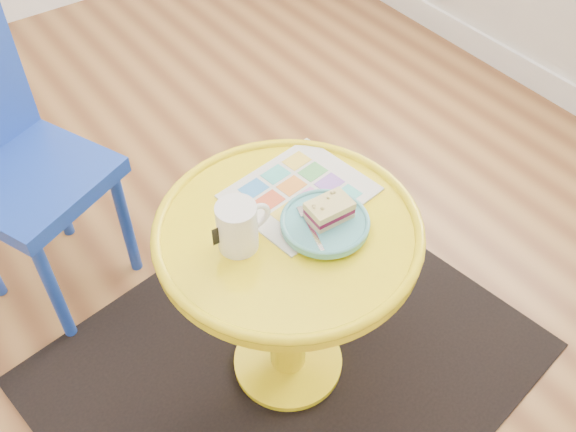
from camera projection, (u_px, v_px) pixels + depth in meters
floor at (133, 307)px, 2.05m from camera, size 4.00×4.00×0.00m
rug at (288, 363)px, 1.90m from camera, size 1.45×1.28×0.01m
side_table at (288, 273)px, 1.60m from camera, size 0.62×0.62×0.59m
chair at (8, 157)px, 1.78m from camera, size 0.51×0.51×0.87m
newspaper at (300, 193)px, 1.55m from camera, size 0.35×0.31×0.01m
mug at (238, 225)px, 1.40m from camera, size 0.13×0.09×0.12m
plate at (325, 223)px, 1.46m from camera, size 0.20×0.20×0.02m
cake_slice at (329, 210)px, 1.45m from camera, size 0.10×0.07×0.04m
fork at (310, 226)px, 1.44m from camera, size 0.06×0.14×0.00m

